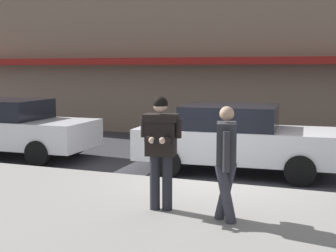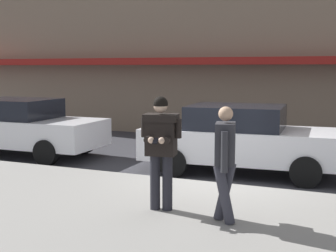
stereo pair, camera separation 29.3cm
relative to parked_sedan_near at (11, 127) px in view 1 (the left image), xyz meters
The scene contains 7 objects.
ground_plane 6.12m from the parked_sedan_near, 10.92° to the right, with size 80.00×80.00×0.00m, color #333338.
sidewalk 8.06m from the parked_sedan_near, 29.88° to the right, with size 32.00×5.30×0.14m, color gray.
curb_paint_line 7.09m from the parked_sedan_near, ahead, with size 28.00×0.12×0.01m, color silver.
parked_sedan_near is the anchor object (origin of this frame).
parked_sedan_mid 6.08m from the parked_sedan_near, ahead, with size 4.62×2.17×1.54m.
man_texting_on_phone 6.65m from the parked_sedan_near, 31.04° to the right, with size 0.64×0.62×1.81m.
pedestrian_with_bag 7.65m from the parked_sedan_near, 27.79° to the right, with size 0.39×0.72×1.70m.
Camera 1 is at (2.37, -8.97, 2.39)m, focal length 50.00 mm.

